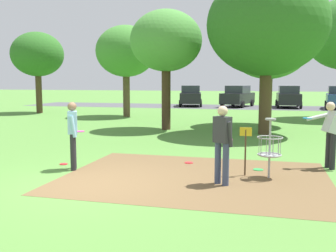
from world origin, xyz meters
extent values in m
plane|color=#518438|center=(0.00, 0.00, 0.00)|extent=(160.00, 160.00, 0.00)
cube|color=brown|center=(2.08, 1.16, 0.00)|extent=(6.08, 4.60, 0.01)
cylinder|color=#9E9EA3|center=(3.75, 1.50, 0.68)|extent=(0.05, 0.05, 1.35)
cylinder|color=#9E9EA3|center=(3.75, 1.50, 1.37)|extent=(0.24, 0.24, 0.04)
torus|color=#9E9EA3|center=(3.75, 1.50, 0.95)|extent=(0.58, 0.58, 0.02)
torus|color=#9E9EA3|center=(3.75, 1.50, 0.55)|extent=(0.55, 0.55, 0.03)
cylinder|color=#9E9EA3|center=(3.75, 1.50, 0.53)|extent=(0.48, 0.48, 0.02)
cylinder|color=gray|center=(3.99, 1.50, 0.75)|extent=(0.01, 0.01, 0.40)
cylinder|color=gray|center=(3.94, 1.64, 0.75)|extent=(0.01, 0.01, 0.40)
cylinder|color=gray|center=(3.83, 1.72, 0.75)|extent=(0.01, 0.01, 0.40)
cylinder|color=gray|center=(3.68, 1.72, 0.75)|extent=(0.01, 0.01, 0.40)
cylinder|color=gray|center=(3.56, 1.64, 0.75)|extent=(0.01, 0.01, 0.40)
cylinder|color=gray|center=(3.51, 1.50, 0.75)|extent=(0.01, 0.01, 0.40)
cylinder|color=gray|center=(3.56, 1.36, 0.75)|extent=(0.01, 0.01, 0.40)
cylinder|color=gray|center=(3.68, 1.27, 0.75)|extent=(0.01, 0.01, 0.40)
cylinder|color=gray|center=(3.83, 1.27, 0.75)|extent=(0.01, 0.01, 0.40)
cylinder|color=gray|center=(3.94, 1.36, 0.75)|extent=(0.01, 0.01, 0.40)
cylinder|color=#4C3823|center=(3.20, 1.60, 0.55)|extent=(0.04, 0.04, 1.10)
cube|color=gold|center=(3.20, 1.60, 1.05)|extent=(0.28, 0.03, 0.20)
cylinder|color=#384260|center=(2.66, 0.72, 0.46)|extent=(0.14, 0.14, 0.92)
cylinder|color=#384260|center=(2.85, 0.60, 0.46)|extent=(0.14, 0.14, 0.92)
cube|color=#2D2D33|center=(2.76, 0.66, 1.20)|extent=(0.42, 0.38, 0.56)
sphere|color=beige|center=(2.76, 0.66, 1.60)|extent=(0.22, 0.22, 0.22)
cylinder|color=#2D2D33|center=(2.61, 0.78, 1.12)|extent=(0.17, 0.19, 0.55)
cylinder|color=#2D2D33|center=(2.92, 0.57, 1.12)|extent=(0.17, 0.19, 0.55)
cylinder|color=#E53D99|center=(2.86, 0.81, 0.97)|extent=(0.22, 0.22, 0.02)
cylinder|color=#232328|center=(5.31, 2.80, 0.46)|extent=(0.14, 0.14, 0.92)
cylinder|color=#232328|center=(5.23, 3.00, 0.46)|extent=(0.14, 0.14, 0.92)
cube|color=silver|center=(5.27, 2.90, 1.20)|extent=(0.48, 0.47, 0.60)
sphere|color=beige|center=(5.21, 2.88, 1.60)|extent=(0.22, 0.22, 0.22)
cylinder|color=silver|center=(4.93, 2.94, 1.32)|extent=(0.58, 0.29, 0.21)
cylinder|color=#1E93DB|center=(4.67, 2.85, 1.29)|extent=(0.22, 0.22, 0.02)
cylinder|color=#232328|center=(-1.09, 1.25, 0.46)|extent=(0.14, 0.14, 0.92)
cylinder|color=#232328|center=(-0.99, 1.06, 0.46)|extent=(0.14, 0.14, 0.92)
cube|color=#84B7D1|center=(-1.04, 1.15, 1.20)|extent=(0.36, 0.42, 0.56)
sphere|color=brown|center=(-1.04, 1.15, 1.60)|extent=(0.22, 0.22, 0.22)
cylinder|color=#84B7D1|center=(-1.11, 1.33, 1.12)|extent=(0.19, 0.15, 0.55)
cylinder|color=#84B7D1|center=(-0.94, 0.99, 1.12)|extent=(0.19, 0.15, 0.55)
cylinder|color=#E53D99|center=(-0.88, 1.23, 0.97)|extent=(0.22, 0.22, 0.02)
cylinder|color=green|center=(3.50, 2.25, 0.01)|extent=(0.26, 0.26, 0.02)
cylinder|color=red|center=(1.64, 2.62, 0.01)|extent=(0.23, 0.23, 0.02)
cylinder|color=red|center=(-1.60, 1.62, 0.01)|extent=(0.21, 0.21, 0.02)
cylinder|color=#422D1E|center=(-0.84, 9.56, 1.41)|extent=(0.41, 0.41, 2.82)
ellipsoid|color=#4C8E3D|center=(-0.84, 9.56, 4.04)|extent=(3.26, 3.26, 2.77)
cylinder|color=brown|center=(3.67, 12.29, 1.27)|extent=(0.45, 0.45, 2.54)
ellipsoid|color=#4C8E3D|center=(3.67, 12.29, 4.09)|extent=(4.14, 4.14, 3.52)
cylinder|color=brown|center=(-4.90, 15.21, 1.34)|extent=(0.43, 0.43, 2.68)
ellipsoid|color=#428433|center=(-4.90, 15.21, 4.07)|extent=(3.73, 3.73, 3.17)
cylinder|color=#4C3823|center=(3.57, 9.06, 1.34)|extent=(0.48, 0.48, 2.69)
ellipsoid|color=#2D6623|center=(3.57, 9.06, 4.54)|extent=(4.93, 4.93, 4.19)
cylinder|color=#4C3823|center=(-11.83, 16.29, 1.37)|extent=(0.42, 0.42, 2.73)
ellipsoid|color=#2D6623|center=(-11.83, 16.29, 4.08)|extent=(3.59, 3.59, 3.05)
cube|color=#4C4C51|center=(0.00, 26.02, 0.00)|extent=(36.00, 6.00, 0.01)
cube|color=black|center=(-2.97, 26.29, 0.75)|extent=(2.51, 4.45, 0.90)
cube|color=#2D333D|center=(-2.97, 26.29, 1.52)|extent=(1.94, 2.43, 0.64)
cylinder|color=black|center=(-4.09, 27.41, 0.30)|extent=(0.28, 0.62, 0.60)
cylinder|color=black|center=(-2.31, 27.73, 0.30)|extent=(0.28, 0.62, 0.60)
cylinder|color=black|center=(-3.63, 24.85, 0.30)|extent=(0.28, 0.62, 0.60)
cylinder|color=black|center=(-1.86, 25.16, 0.30)|extent=(0.28, 0.62, 0.60)
cube|color=black|center=(1.17, 26.46, 0.75)|extent=(2.83, 4.52, 0.90)
cube|color=#2D333D|center=(1.17, 26.46, 1.52)|extent=(2.09, 2.52, 0.64)
cylinder|color=black|center=(0.63, 27.95, 0.30)|extent=(0.33, 0.63, 0.60)
cylinder|color=black|center=(2.37, 27.48, 0.30)|extent=(0.33, 0.63, 0.60)
cylinder|color=black|center=(-0.04, 25.43, 0.30)|extent=(0.33, 0.63, 0.60)
cylinder|color=black|center=(1.70, 24.97, 0.30)|extent=(0.33, 0.63, 0.60)
cube|color=black|center=(5.40, 26.50, 0.75)|extent=(1.89, 4.24, 0.90)
cube|color=#2D333D|center=(5.40, 26.50, 1.52)|extent=(1.63, 2.22, 0.64)
cylinder|color=black|center=(4.47, 27.78, 0.30)|extent=(0.19, 0.60, 0.60)
cylinder|color=black|center=(6.27, 27.82, 0.30)|extent=(0.19, 0.60, 0.60)
cylinder|color=black|center=(4.53, 25.18, 0.30)|extent=(0.19, 0.60, 0.60)
cylinder|color=black|center=(6.33, 25.22, 0.30)|extent=(0.19, 0.60, 0.60)
cylinder|color=black|center=(8.48, 27.22, 0.30)|extent=(0.24, 0.62, 0.60)
cylinder|color=black|center=(8.21, 24.63, 0.30)|extent=(0.24, 0.62, 0.60)
camera|label=1|loc=(3.66, -7.47, 2.23)|focal=40.97mm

